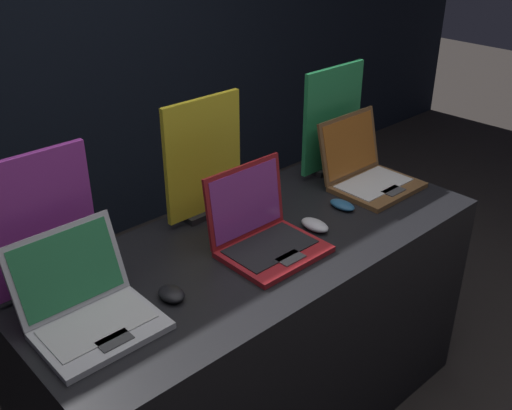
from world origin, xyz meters
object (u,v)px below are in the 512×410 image
promo_stand_middle (204,162)px  mouse_back (342,205)px  mouse_middle (315,225)px  laptop_middle (263,232)px  laptop_front (88,306)px  mouse_front (171,294)px  promo_stand_front (41,227)px  laptop_back (366,171)px  promo_stand_back (332,123)px

promo_stand_middle → mouse_back: (0.43, -0.32, -0.21)m
promo_stand_middle → mouse_back: bearing=-36.3°
mouse_middle → promo_stand_middle: size_ratio=0.26×
laptop_middle → promo_stand_middle: bearing=90.0°
laptop_front → mouse_front: (0.24, -0.06, -0.04)m
mouse_front → promo_stand_front: bearing=128.6°
mouse_back → laptop_front: bearing=178.0°
laptop_front → laptop_back: size_ratio=0.98×
promo_stand_middle → mouse_back: size_ratio=4.14×
mouse_front → laptop_middle: size_ratio=0.29×
mouse_back → promo_stand_back: 0.42m
promo_stand_front → mouse_middle: promo_stand_front is taller
laptop_front → promo_stand_middle: (0.65, 0.28, 0.16)m
mouse_front → mouse_middle: size_ratio=0.82×
mouse_middle → mouse_back: 0.21m
laptop_front → promo_stand_front: (0.00, 0.24, 0.16)m
laptop_middle → promo_stand_middle: (-0.00, 0.32, 0.16)m
promo_stand_middle → laptop_back: promo_stand_middle is taller
promo_stand_middle → laptop_back: bearing=-20.1°
laptop_middle → mouse_middle: size_ratio=2.82×
laptop_back → mouse_front: bearing=-174.7°
laptop_back → promo_stand_front: bearing=171.2°
laptop_middle → promo_stand_middle: size_ratio=0.72×
laptop_back → mouse_back: size_ratio=3.08×
promo_stand_middle → laptop_back: size_ratio=1.35×
laptop_front → laptop_middle: laptop_middle is taller
laptop_front → laptop_back: (1.31, 0.04, 0.00)m
mouse_front → promo_stand_back: (1.07, 0.30, 0.21)m
promo_stand_front → laptop_middle: 0.72m
laptop_front → promo_stand_back: bearing=10.2°
laptop_middle → mouse_back: bearing=0.3°
mouse_front → mouse_back: (0.83, 0.03, -0.00)m
mouse_middle → laptop_back: bearing=14.2°
laptop_middle → promo_stand_back: promo_stand_back is taller
laptop_middle → mouse_back: 0.43m
mouse_middle → promo_stand_back: (0.44, 0.31, 0.20)m
laptop_back → mouse_back: 0.25m
promo_stand_front → mouse_back: size_ratio=4.05×
laptop_back → promo_stand_middle: bearing=159.9°
mouse_back → promo_stand_back: size_ratio=0.24×
promo_stand_middle → laptop_front: bearing=-156.7°
mouse_middle → promo_stand_middle: 0.47m
mouse_middle → promo_stand_back: bearing=35.5°
promo_stand_front → mouse_front: bearing=-51.4°
laptop_front → mouse_back: bearing=-2.0°
laptop_front → promo_stand_middle: size_ratio=0.73×
promo_stand_middle → mouse_middle: bearing=-57.2°
mouse_front → laptop_back: 1.08m
promo_stand_back → mouse_front: bearing=-164.3°
promo_stand_front → promo_stand_middle: (0.65, 0.04, 0.01)m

